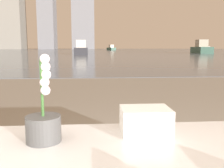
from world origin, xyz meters
name	(u,v)px	position (x,y,z in m)	size (l,w,h in m)	color
potted_orchid	(44,122)	(-0.48, 0.78, 0.58)	(0.15, 0.15, 0.37)	#4C4C4C
towel_stack	(145,120)	(-0.03, 0.85, 0.56)	(0.23, 0.17, 0.12)	white
harbor_water	(95,51)	(0.00, 62.00, 0.01)	(180.00, 110.00, 0.01)	slate
harbor_boat_0	(111,48)	(5.23, 77.41, 0.60)	(2.67, 4.71, 1.67)	#335647
harbor_boat_1	(81,49)	(-1.83, 31.80, 0.64)	(1.78, 4.80, 1.78)	#2D2D33
harbor_boat_3	(201,48)	(15.75, 36.09, 0.71)	(2.42, 5.50, 2.00)	#335647
harbor_boat_4	(208,49)	(36.27, 77.49, 0.42)	(1.47, 3.22, 1.17)	navy
skyline_tower_0	(11,23)	(-37.38, 118.00, 11.78)	(11.13, 10.66, 23.57)	gray
skyline_tower_2	(83,6)	(-4.86, 118.00, 19.55)	(10.23, 7.08, 39.10)	slate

